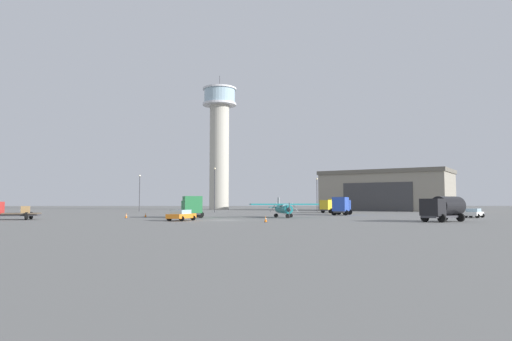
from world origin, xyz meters
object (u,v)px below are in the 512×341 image
truck_box_green (192,206)px  light_post_west (317,191)px  control_tower (219,138)px  car_white (474,213)px  light_post_east (215,186)px  light_post_north (140,190)px  truck_fuel_tanker_yellow (333,205)px  truck_fuel_tanker_black (444,207)px  car_orange (181,215)px  truck_box_blue (342,205)px  traffic_cone_mid_apron (126,216)px  airplane_teal (284,208)px  truck_flatbed_red (5,211)px  traffic_cone_near_left (145,215)px  traffic_cone_near_right (266,219)px

truck_box_green → light_post_west: (25.36, 39.66, 3.09)m
control_tower → car_white: bearing=-60.0°
light_post_east → light_post_north: bearing=148.7°
truck_fuel_tanker_yellow → truck_fuel_tanker_black: truck_fuel_tanker_black is taller
truck_box_green → car_orange: bearing=166.3°
truck_box_blue → car_orange: size_ratio=1.49×
truck_box_green → traffic_cone_mid_apron: bearing=84.1°
truck_box_green → car_white: size_ratio=1.38×
truck_box_blue → car_orange: bearing=154.7°
truck_box_green → truck_fuel_tanker_black: truck_box_green is taller
airplane_teal → traffic_cone_mid_apron: bearing=-94.3°
truck_flatbed_red → light_post_west: 67.75m
car_white → car_orange: (-42.12, -9.56, 0.00)m
truck_box_green → truck_box_blue: (25.24, 12.76, 0.01)m
car_orange → light_post_north: 58.50m
traffic_cone_near_left → light_post_east: bearing=73.5°
traffic_cone_near_right → airplane_teal: bearing=77.0°
truck_flatbed_red → light_post_north: (6.10, 51.80, 4.18)m
truck_box_green → truck_flatbed_red: size_ratio=0.89×
car_white → traffic_cone_near_left: bearing=126.4°
airplane_teal → truck_fuel_tanker_black: bearing=42.2°
light_post_north → traffic_cone_near_right: size_ratio=12.57×
airplane_teal → truck_box_green: size_ratio=1.73×
control_tower → traffic_cone_mid_apron: size_ratio=55.95×
car_orange → traffic_cone_near_right: 11.19m
car_orange → truck_box_blue: bearing=-26.4°
control_tower → light_post_north: 35.40m
light_post_north → traffic_cone_near_left: size_ratio=13.90×
truck_fuel_tanker_black → control_tower: bearing=-104.7°
light_post_north → traffic_cone_mid_apron: light_post_north is taller
truck_fuel_tanker_yellow → traffic_cone_mid_apron: (-36.43, -30.31, -1.32)m
truck_box_green → light_post_north: bearing=8.5°
truck_box_green → light_post_west: light_post_west is taller
light_post_east → truck_box_blue: bearing=-40.8°
truck_fuel_tanker_black → car_white: bearing=-163.0°
light_post_east → light_post_west: bearing=14.9°
traffic_cone_near_left → traffic_cone_mid_apron: size_ratio=0.88×
light_post_north → traffic_cone_near_right: light_post_north is taller
truck_box_blue → light_post_north: size_ratio=0.81×
truck_fuel_tanker_yellow → traffic_cone_near_left: truck_fuel_tanker_yellow is taller
traffic_cone_mid_apron → truck_fuel_tanker_black: bearing=-17.9°
light_post_east → airplane_teal: bearing=-69.6°
truck_fuel_tanker_black → airplane_teal: bearing=-74.4°
traffic_cone_mid_apron → airplane_teal: bearing=3.9°
car_white → truck_flatbed_red: bearing=136.4°
truck_fuel_tanker_yellow → traffic_cone_mid_apron: size_ratio=8.36×
airplane_teal → car_white: size_ratio=2.39×
light_post_north → truck_fuel_tanker_black: bearing=-50.3°
light_post_west → light_post_east: light_post_east is taller
control_tower → traffic_cone_near_right: 88.53m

